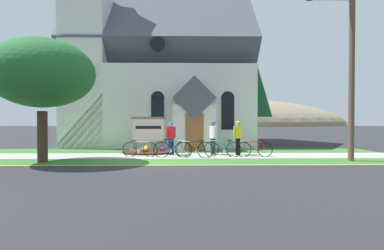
% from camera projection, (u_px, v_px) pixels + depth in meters
% --- Properties ---
extents(ground, '(140.00, 140.00, 0.00)m').
position_uv_depth(ground, '(163.00, 151.00, 17.23)').
color(ground, '#2B2B2D').
extents(sidewalk_slab, '(32.00, 2.27, 0.01)m').
position_uv_depth(sidewalk_slab, '(151.00, 156.00, 14.89)').
color(sidewalk_slab, '#A8A59E').
rests_on(sidewalk_slab, ground).
extents(grass_verge, '(32.00, 1.77, 0.01)m').
position_uv_depth(grass_verge, '(145.00, 161.00, 12.87)').
color(grass_verge, '#38722D').
rests_on(grass_verge, ground).
extents(church_lawn, '(24.00, 2.48, 0.01)m').
position_uv_depth(church_lawn, '(156.00, 151.00, 17.26)').
color(church_lawn, '#38722D').
rests_on(church_lawn, ground).
extents(curb_paint_stripe, '(28.00, 0.16, 0.01)m').
position_uv_depth(curb_paint_stripe, '(142.00, 165.00, 11.84)').
color(curb_paint_stripe, yellow).
rests_on(curb_paint_stripe, ground).
extents(church_building, '(12.48, 12.10, 13.27)m').
position_uv_depth(church_building, '(160.00, 79.00, 23.24)').
color(church_building, silver).
rests_on(church_building, ground).
extents(church_sign, '(1.80, 0.20, 1.90)m').
position_uv_depth(church_sign, '(148.00, 130.00, 16.47)').
color(church_sign, '#7F6047').
rests_on(church_sign, ground).
extents(flower_bed, '(2.63, 2.63, 0.34)m').
position_uv_depth(flower_bed, '(148.00, 151.00, 16.29)').
color(flower_bed, '#382319').
rests_on(flower_bed, ground).
extents(bicycle_orange, '(1.69, 0.23, 0.79)m').
position_uv_depth(bicycle_orange, '(140.00, 149.00, 14.56)').
color(bicycle_orange, black).
rests_on(bicycle_orange, ground).
extents(bicycle_white, '(1.72, 0.34, 0.84)m').
position_uv_depth(bicycle_white, '(195.00, 149.00, 14.13)').
color(bicycle_white, black).
rests_on(bicycle_white, ground).
extents(bicycle_blue, '(1.71, 0.39, 0.87)m').
position_uv_depth(bicycle_blue, '(172.00, 149.00, 14.35)').
color(bicycle_blue, black).
rests_on(bicycle_blue, ground).
extents(bicycle_silver, '(1.72, 0.08, 0.81)m').
position_uv_depth(bicycle_silver, '(255.00, 149.00, 14.53)').
color(bicycle_silver, black).
rests_on(bicycle_silver, ground).
extents(bicycle_green, '(1.73, 0.44, 0.82)m').
position_uv_depth(bicycle_green, '(223.00, 149.00, 14.54)').
color(bicycle_green, black).
rests_on(bicycle_green, ground).
extents(cyclist_in_yellow_jersey, '(0.50, 0.50, 1.68)m').
position_uv_depth(cyclist_in_yellow_jersey, '(238.00, 135.00, 15.25)').
color(cyclist_in_yellow_jersey, black).
rests_on(cyclist_in_yellow_jersey, ground).
extents(cyclist_in_white_jersey, '(0.45, 0.59, 1.63)m').
position_uv_depth(cyclist_in_white_jersey, '(171.00, 136.00, 15.26)').
color(cyclist_in_white_jersey, '#191E38').
rests_on(cyclist_in_white_jersey, ground).
extents(cyclist_in_red_jersey, '(0.35, 0.77, 1.66)m').
position_uv_depth(cyclist_in_red_jersey, '(213.00, 135.00, 15.39)').
color(cyclist_in_red_jersey, '#2D2D33').
rests_on(cyclist_in_red_jersey, ground).
extents(utility_pole, '(3.12, 0.28, 9.22)m').
position_uv_depth(utility_pole, '(350.00, 40.00, 13.00)').
color(utility_pole, brown).
rests_on(utility_pole, ground).
extents(roadside_conifer, '(3.02, 3.02, 7.21)m').
position_uv_depth(roadside_conifer, '(250.00, 79.00, 21.28)').
color(roadside_conifer, '#4C3823').
rests_on(roadside_conifer, ground).
extents(verge_sapling, '(4.21, 4.21, 5.04)m').
position_uv_depth(verge_sapling, '(42.00, 74.00, 12.59)').
color(verge_sapling, '#3D2D1E').
rests_on(verge_sapling, ground).
extents(distant_hill, '(87.73, 45.41, 17.20)m').
position_uv_depth(distant_hill, '(204.00, 125.00, 96.92)').
color(distant_hill, '#847A5B').
rests_on(distant_hill, ground).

